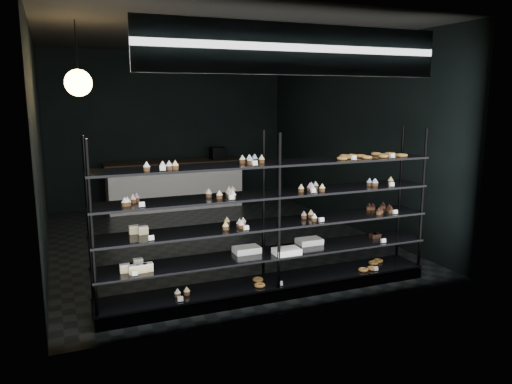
# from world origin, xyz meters

# --- Properties ---
(room) EXTENTS (5.01, 6.01, 3.20)m
(room) POSITION_xyz_m (0.00, 0.00, 1.60)
(room) COLOR black
(room) RESTS_ON ground
(display_shelf) EXTENTS (4.00, 0.50, 1.91)m
(display_shelf) POSITION_xyz_m (-0.09, -2.45, 0.63)
(display_shelf) COLOR black
(display_shelf) RESTS_ON room
(signage) EXTENTS (3.30, 0.05, 0.50)m
(signage) POSITION_xyz_m (0.00, -2.93, 2.75)
(signage) COLOR #0C1A3C
(signage) RESTS_ON room
(pendant_lamp) EXTENTS (0.32, 0.32, 0.89)m
(pendant_lamp) POSITION_xyz_m (-1.99, -1.01, 2.45)
(pendant_lamp) COLOR black
(pendant_lamp) RESTS_ON room
(service_counter) EXTENTS (2.84, 0.65, 1.23)m
(service_counter) POSITION_xyz_m (-0.02, 2.50, 0.50)
(service_counter) COLOR silver
(service_counter) RESTS_ON room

